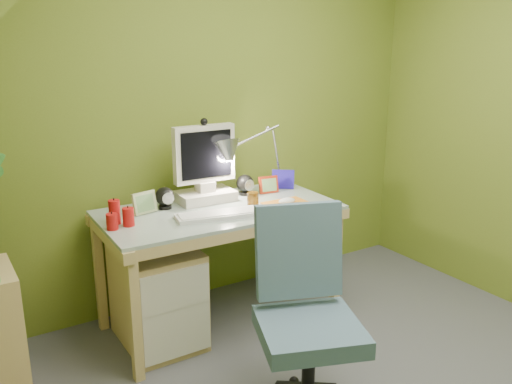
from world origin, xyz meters
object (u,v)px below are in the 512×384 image
radiator (301,244)px  desk (221,266)px  monitor (204,157)px  task_chair (310,329)px  desk_lamp (268,143)px

radiator → desk: bearing=-160.4°
monitor → task_chair: (-0.08, -1.16, -0.55)m
task_chair → monitor: bearing=106.6°
monitor → desk_lamp: 0.45m
desk → radiator: bearing=22.5°
desk → desk_lamp: 0.83m
desk_lamp → radiator: bearing=28.9°
desk → monitor: 0.66m
desk → monitor: (0.00, 0.18, 0.63)m
desk → monitor: size_ratio=2.54×
task_chair → desk_lamp: bearing=86.0°
desk → desk_lamp: (0.45, 0.18, 0.67)m
desk_lamp → task_chair: (-0.53, -1.16, -0.59)m
monitor → task_chair: size_ratio=0.60×
desk → monitor: bearing=91.6°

